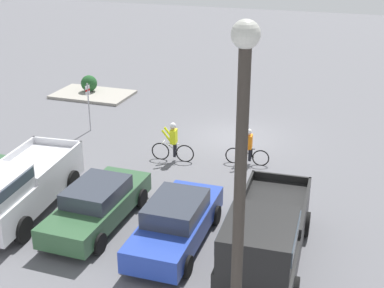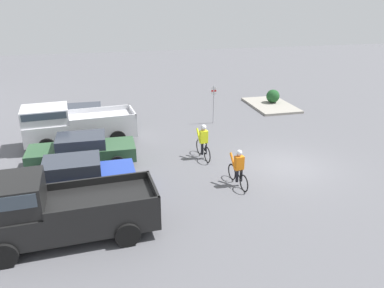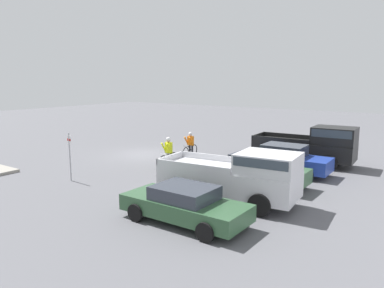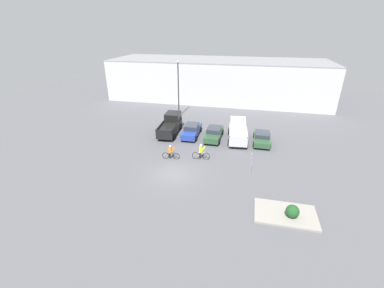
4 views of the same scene
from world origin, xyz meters
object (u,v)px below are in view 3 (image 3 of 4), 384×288
at_px(sedan_0, 284,159).
at_px(cyclist_0, 168,152).
at_px(sedan_2, 185,204).
at_px(pickup_truck_0, 313,145).
at_px(pickup_truck_1, 238,176).
at_px(sedan_1, 256,169).
at_px(cyclist_1, 190,144).
at_px(fire_lane_sign, 70,152).

bearing_deg(sedan_0, cyclist_0, -68.22).
relative_size(sedan_2, cyclist_0, 2.47).
bearing_deg(pickup_truck_0, sedan_0, -11.84).
xyz_separation_m(pickup_truck_0, pickup_truck_1, (8.39, -0.30, -0.03)).
bearing_deg(pickup_truck_1, cyclist_0, -118.29).
xyz_separation_m(pickup_truck_0, cyclist_0, (5.13, -6.36, -0.30)).
relative_size(sedan_1, cyclist_0, 2.61).
height_order(sedan_2, cyclist_0, cyclist_0).
relative_size(sedan_0, sedan_2, 1.05).
xyz_separation_m(pickup_truck_1, sedan_2, (2.84, -0.49, -0.45)).
xyz_separation_m(pickup_truck_0, sedan_0, (2.83, -0.59, -0.40)).
bearing_deg(pickup_truck_1, sedan_2, -9.73).
height_order(sedan_0, pickup_truck_1, pickup_truck_1).
height_order(cyclist_0, cyclist_1, cyclist_0).
distance_m(sedan_0, sedan_2, 8.40).
distance_m(cyclist_0, fire_lane_sign, 5.38).
relative_size(sedan_0, cyclist_0, 2.59).
xyz_separation_m(sedan_0, sedan_2, (8.40, -0.20, -0.08)).
bearing_deg(sedan_0, pickup_truck_1, 2.97).
relative_size(sedan_1, sedan_2, 1.06).
xyz_separation_m(sedan_1, cyclist_0, (-0.50, -5.52, 0.12)).
bearing_deg(sedan_0, pickup_truck_0, 168.16).
height_order(pickup_truck_0, sedan_1, pickup_truck_0).
distance_m(pickup_truck_1, fire_lane_sign, 8.23).
height_order(sedan_0, cyclist_0, cyclist_0).
height_order(pickup_truck_0, sedan_2, pickup_truck_0).
bearing_deg(sedan_1, fire_lane_sign, -59.26).
bearing_deg(cyclist_0, pickup_truck_0, 128.91).
bearing_deg(cyclist_0, fire_lane_sign, -21.85).
xyz_separation_m(sedan_0, cyclist_0, (2.30, -5.77, 0.10)).
xyz_separation_m(pickup_truck_0, cyclist_1, (2.14, -6.99, -0.37)).
xyz_separation_m(sedan_1, fire_lane_sign, (4.47, -7.51, 0.68)).
height_order(pickup_truck_1, sedan_2, pickup_truck_1).
distance_m(pickup_truck_0, fire_lane_sign, 13.10).
bearing_deg(sedan_2, cyclist_1, -145.69).
bearing_deg(fire_lane_sign, cyclist_0, 158.15).
distance_m(pickup_truck_0, cyclist_1, 7.32).
xyz_separation_m(sedan_2, fire_lane_sign, (-1.13, -7.56, 0.75)).
height_order(sedan_2, fire_lane_sign, fire_lane_sign).
height_order(cyclist_0, fire_lane_sign, fire_lane_sign).
distance_m(sedan_0, cyclist_1, 6.44).
distance_m(sedan_1, cyclist_0, 5.54).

